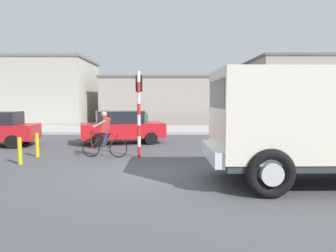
# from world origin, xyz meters

# --- Properties ---
(ground_plane) EXTENTS (120.00, 120.00, 0.00)m
(ground_plane) POSITION_xyz_m (0.00, 0.00, 0.00)
(ground_plane) COLOR #4C4C51
(sidewalk_far) EXTENTS (80.00, 5.00, 0.16)m
(sidewalk_far) POSITION_xyz_m (0.00, 12.95, 0.08)
(sidewalk_far) COLOR #ADADA8
(sidewalk_far) RESTS_ON ground
(truck_foreground) EXTENTS (5.46, 2.93, 2.90)m
(truck_foreground) POSITION_xyz_m (4.46, -0.84, 1.67)
(truck_foreground) COLOR silver
(truck_foreground) RESTS_ON ground
(cyclist) EXTENTS (1.73, 0.51, 1.72)m
(cyclist) POSITION_xyz_m (-1.70, 2.80, 0.86)
(cyclist) COLOR black
(cyclist) RESTS_ON ground
(traffic_light_pole) EXTENTS (0.24, 0.43, 3.20)m
(traffic_light_pole) POSITION_xyz_m (-0.41, 2.88, 2.07)
(traffic_light_pole) COLOR red
(traffic_light_pole) RESTS_ON ground
(car_red_near) EXTENTS (4.08, 2.03, 1.60)m
(car_red_near) POSITION_xyz_m (8.19, 7.27, 0.82)
(car_red_near) COLOR #1E2328
(car_red_near) RESTS_ON ground
(car_far_side) EXTENTS (4.31, 2.70, 1.60)m
(car_far_side) POSITION_xyz_m (-1.60, 6.56, 0.82)
(car_far_side) COLOR red
(car_far_side) RESTS_ON ground
(pedestrian_near_kerb) EXTENTS (0.34, 0.22, 1.62)m
(pedestrian_near_kerb) POSITION_xyz_m (-0.52, 7.27, 0.85)
(pedestrian_near_kerb) COLOR #2D334C
(pedestrian_near_kerb) RESTS_ON ground
(bollard_near) EXTENTS (0.14, 0.14, 0.90)m
(bollard_near) POSITION_xyz_m (-4.28, 1.52, 0.45)
(bollard_near) COLOR gold
(bollard_near) RESTS_ON ground
(bollard_far) EXTENTS (0.14, 0.14, 0.90)m
(bollard_far) POSITION_xyz_m (-4.28, 2.92, 0.45)
(bollard_far) COLOR gold
(bollard_far) RESTS_ON ground
(building_corner_left) EXTENTS (11.08, 7.40, 5.64)m
(building_corner_left) POSITION_xyz_m (-11.66, 19.22, 2.83)
(building_corner_left) COLOR #B2AD9E
(building_corner_left) RESTS_ON ground
(building_mid_block) EXTENTS (10.68, 6.28, 4.12)m
(building_mid_block) POSITION_xyz_m (0.23, 19.98, 2.07)
(building_mid_block) COLOR #9E9389
(building_mid_block) RESTS_ON ground
(building_corner_right) EXTENTS (10.77, 7.92, 5.71)m
(building_corner_right) POSITION_xyz_m (13.41, 19.40, 2.86)
(building_corner_right) COLOR #9E9389
(building_corner_right) RESTS_ON ground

